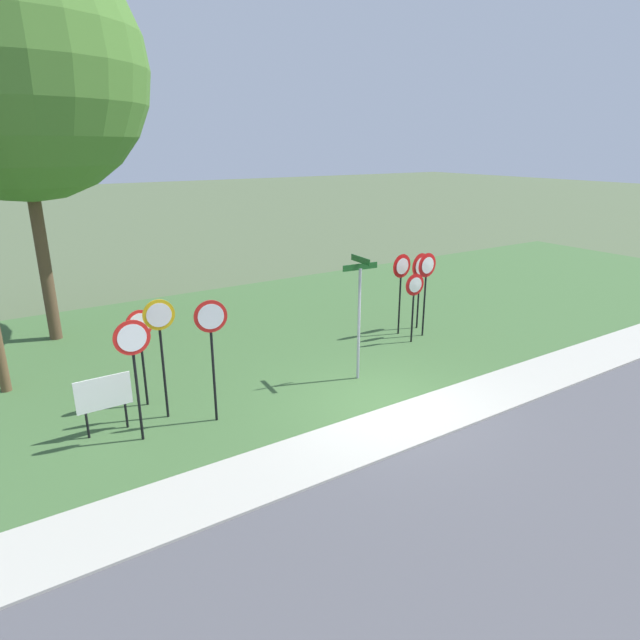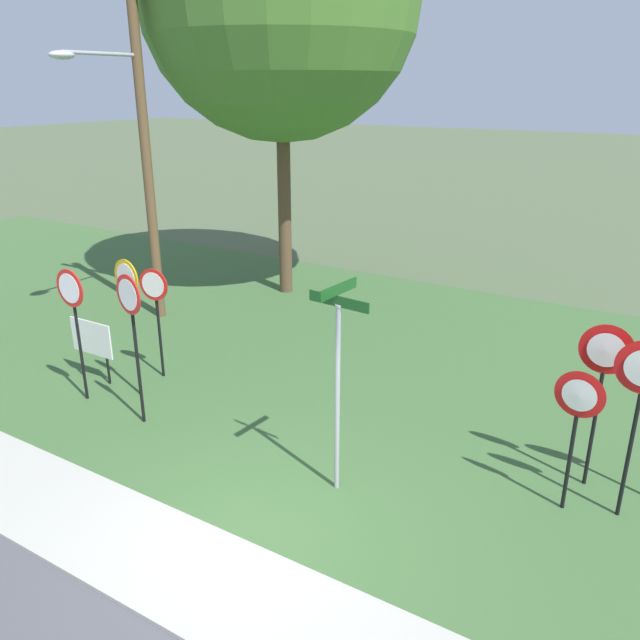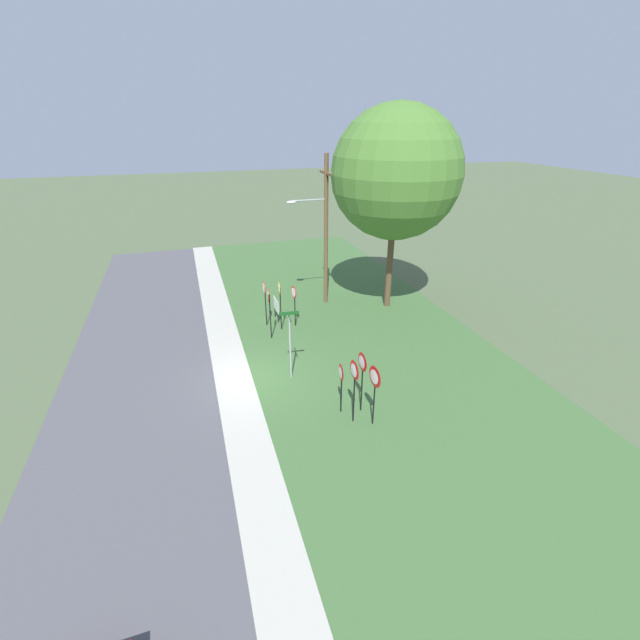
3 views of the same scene
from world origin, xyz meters
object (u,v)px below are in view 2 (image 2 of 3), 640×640
at_px(stop_sign_near_right, 132,318).
at_px(street_name_post, 338,373).
at_px(utility_pole, 138,128).
at_px(notice_board, 92,341).
at_px(stop_sign_near_left, 129,300).
at_px(stop_sign_far_left, 73,307).
at_px(yield_sign_near_right, 577,410).
at_px(yield_sign_far_right, 603,368).
at_px(stop_sign_far_center, 155,301).

bearing_deg(stop_sign_near_right, street_name_post, 12.81).
bearing_deg(utility_pole, notice_board, -63.66).
xyz_separation_m(stop_sign_near_left, stop_sign_far_left, (-0.73, -0.66, -0.08)).
xyz_separation_m(stop_sign_near_left, yield_sign_near_right, (7.68, 0.62, -0.37)).
relative_size(stop_sign_near_right, street_name_post, 0.86).
bearing_deg(notice_board, stop_sign_near_right, -20.35).
height_order(stop_sign_near_right, stop_sign_far_left, stop_sign_near_right).
distance_m(stop_sign_near_left, notice_board, 1.66).
bearing_deg(yield_sign_near_right, yield_sign_far_right, 83.42).
relative_size(stop_sign_far_left, yield_sign_near_right, 1.21).
relative_size(yield_sign_far_right, utility_pole, 0.30).
bearing_deg(stop_sign_far_center, notice_board, -151.98).
bearing_deg(yield_sign_far_right, stop_sign_far_left, -169.51).
xyz_separation_m(stop_sign_far_left, notice_board, (-0.52, 0.69, -1.02)).
height_order(stop_sign_near_right, yield_sign_far_right, stop_sign_near_right).
height_order(stop_sign_far_center, street_name_post, street_name_post).
distance_m(stop_sign_near_right, yield_sign_near_right, 6.98).
height_order(stop_sign_far_left, stop_sign_far_center, stop_sign_far_left).
xyz_separation_m(stop_sign_near_right, yield_sign_near_right, (6.84, 1.34, -0.40)).
bearing_deg(stop_sign_far_left, yield_sign_far_right, 14.71).
xyz_separation_m(stop_sign_near_right, stop_sign_far_left, (-1.57, 0.06, -0.11)).
relative_size(stop_sign_far_center, street_name_post, 0.72).
bearing_deg(stop_sign_near_right, notice_board, 171.27).
height_order(yield_sign_far_right, street_name_post, street_name_post).
bearing_deg(stop_sign_near_right, utility_pole, 143.72).
bearing_deg(notice_board, yield_sign_near_right, 3.17).
xyz_separation_m(stop_sign_near_right, street_name_post, (3.88, 0.12, -0.10)).
height_order(stop_sign_near_left, street_name_post, street_name_post).
height_order(stop_sign_near_right, utility_pole, utility_pole).
bearing_deg(utility_pole, stop_sign_near_left, -48.97).
relative_size(stop_sign_near_right, yield_sign_far_right, 1.07).
relative_size(stop_sign_near_left, stop_sign_far_center, 1.18).
height_order(stop_sign_far_left, yield_sign_near_right, stop_sign_far_left).
distance_m(yield_sign_far_right, notice_board, 9.24).
xyz_separation_m(street_name_post, utility_pole, (-7.59, 3.90, 2.79)).
relative_size(stop_sign_far_center, yield_sign_far_right, 0.90).
distance_m(stop_sign_near_right, yield_sign_far_right, 7.30).
bearing_deg(utility_pole, stop_sign_far_left, -61.63).
xyz_separation_m(stop_sign_far_left, yield_sign_far_right, (8.56, 2.05, 0.05)).
bearing_deg(yield_sign_near_right, stop_sign_far_left, -166.70).
height_order(yield_sign_near_right, utility_pole, utility_pole).
bearing_deg(street_name_post, yield_sign_near_right, 27.44).
height_order(stop_sign_near_left, utility_pole, utility_pole).
bearing_deg(yield_sign_far_right, notice_board, -174.45).
bearing_deg(stop_sign_near_left, stop_sign_far_center, 110.74).
distance_m(yield_sign_far_right, utility_pole, 11.21).
relative_size(stop_sign_near_left, street_name_post, 0.85).
height_order(stop_sign_far_center, utility_pole, utility_pole).
relative_size(stop_sign_near_left, utility_pole, 0.31).
bearing_deg(notice_board, street_name_post, -6.60).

